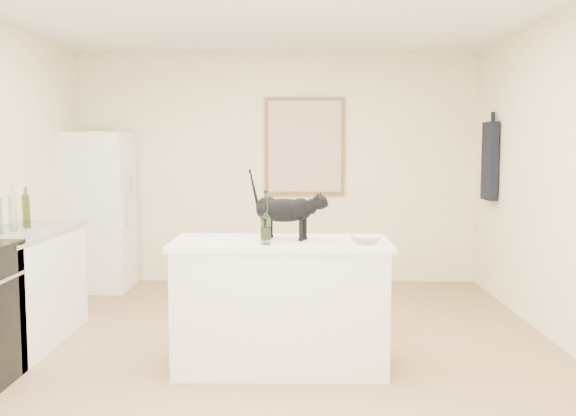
{
  "coord_description": "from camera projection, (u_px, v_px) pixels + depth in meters",
  "views": [
    {
      "loc": [
        0.21,
        -4.67,
        1.54
      ],
      "look_at": [
        0.15,
        -0.15,
        1.12
      ],
      "focal_mm": 40.65,
      "sensor_mm": 36.0,
      "label": 1
    }
  ],
  "objects": [
    {
      "name": "left_countertop",
      "position": [
        18.0,
        233.0,
        5.04
      ],
      "size": [
        0.62,
        1.44,
        0.04
      ],
      "primitive_type": "cube",
      "color": "gray",
      "rests_on": "left_cabinets"
    },
    {
      "name": "counter_bottle_cluster",
      "position": [
        15.0,
        213.0,
        5.05
      ],
      "size": [
        0.12,
        0.49,
        0.29
      ],
      "color": "brown",
      "rests_on": "left_countertop"
    },
    {
      "name": "fridge",
      "position": [
        98.0,
        211.0,
        7.08
      ],
      "size": [
        0.68,
        0.68,
        1.7
      ],
      "primitive_type": "cube",
      "color": "white",
      "rests_on": "floor"
    },
    {
      "name": "wall_back",
      "position": [
        278.0,
        168.0,
        7.41
      ],
      "size": [
        4.5,
        0.0,
        4.5
      ],
      "primitive_type": "plane",
      "rotation": [
        1.57,
        0.0,
        0.0
      ],
      "color": "beige",
      "rests_on": "ground"
    },
    {
      "name": "fridge_paper",
      "position": [
        132.0,
        184.0,
        7.18
      ],
      "size": [
        0.02,
        0.14,
        0.18
      ],
      "primitive_type": "cube",
      "rotation": [
        0.0,
        0.0,
        0.1
      ],
      "color": "beige",
      "rests_on": "fridge"
    },
    {
      "name": "wine_bottle",
      "position": [
        266.0,
        221.0,
        4.31
      ],
      "size": [
        0.07,
        0.07,
        0.31
      ],
      "primitive_type": "cylinder",
      "rotation": [
        0.0,
        0.0,
        0.05
      ],
      "color": "#285F26",
      "rests_on": "island_top"
    },
    {
      "name": "left_cabinets",
      "position": [
        20.0,
        290.0,
        5.08
      ],
      "size": [
        0.6,
        1.4,
        0.86
      ],
      "primitive_type": "cube",
      "color": "white",
      "rests_on": "floor"
    },
    {
      "name": "artwork_frame",
      "position": [
        305.0,
        146.0,
        7.35
      ],
      "size": [
        0.9,
        0.03,
        1.1
      ],
      "primitive_type": "cube",
      "color": "brown",
      "rests_on": "wall_back"
    },
    {
      "name": "glass_bowl",
      "position": [
        366.0,
        240.0,
        4.34
      ],
      "size": [
        0.24,
        0.24,
        0.05
      ],
      "primitive_type": "imported",
      "rotation": [
        0.0,
        0.0,
        -0.13
      ],
      "color": "white",
      "rests_on": "island_top"
    },
    {
      "name": "black_cat",
      "position": [
        284.0,
        213.0,
        4.55
      ],
      "size": [
        0.54,
        0.33,
        0.36
      ],
      "primitive_type": null,
      "rotation": [
        0.0,
        0.0,
        -0.37
      ],
      "color": "black",
      "rests_on": "island_top"
    },
    {
      "name": "hanging_garment",
      "position": [
        490.0,
        161.0,
        6.67
      ],
      "size": [
        0.08,
        0.34,
        0.8
      ],
      "primitive_type": "cube",
      "color": "black",
      "rests_on": "wall_right"
    },
    {
      "name": "island_base",
      "position": [
        281.0,
        307.0,
        4.55
      ],
      "size": [
        1.44,
        0.67,
        0.86
      ],
      "primitive_type": "cube",
      "color": "white",
      "rests_on": "floor"
    },
    {
      "name": "island_top",
      "position": [
        281.0,
        243.0,
        4.51
      ],
      "size": [
        1.5,
        0.7,
        0.04
      ],
      "primitive_type": "cube",
      "color": "white",
      "rests_on": "island_base"
    },
    {
      "name": "wall_front",
      "position": [
        226.0,
        229.0,
        1.93
      ],
      "size": [
        4.5,
        0.0,
        4.5
      ],
      "primitive_type": "plane",
      "rotation": [
        -1.57,
        0.0,
        0.0
      ],
      "color": "beige",
      "rests_on": "ground"
    },
    {
      "name": "floor",
      "position": [
        268.0,
        357.0,
        4.79
      ],
      "size": [
        5.5,
        5.5,
        0.0
      ],
      "primitive_type": "plane",
      "color": "#9A7752",
      "rests_on": "ground"
    },
    {
      "name": "artwork_canvas",
      "position": [
        305.0,
        146.0,
        7.33
      ],
      "size": [
        0.82,
        0.0,
        1.02
      ],
      "primitive_type": "cube",
      "color": "beige",
      "rests_on": "wall_back"
    }
  ]
}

